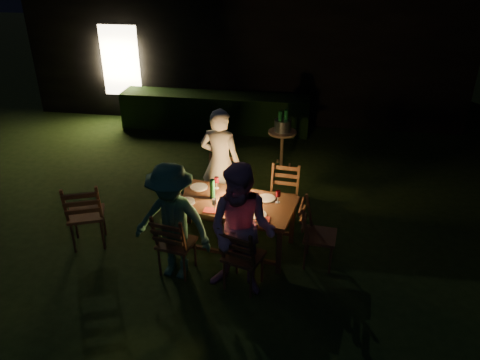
% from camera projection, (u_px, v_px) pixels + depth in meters
% --- Properties ---
extents(garden_envelope, '(40.00, 40.00, 3.20)m').
position_uv_depth(garden_envelope, '(252.00, 38.00, 12.01)').
color(garden_envelope, black).
rests_on(garden_envelope, ground).
extents(dining_table, '(1.87, 1.16, 0.73)m').
position_uv_depth(dining_table, '(230.00, 206.00, 6.34)').
color(dining_table, '#522D1B').
rests_on(dining_table, ground).
extents(chair_near_left, '(0.50, 0.53, 0.96)m').
position_uv_depth(chair_near_left, '(177.00, 253.00, 5.99)').
color(chair_near_left, '#522D1B').
rests_on(chair_near_left, ground).
extents(chair_near_right, '(0.56, 0.58, 0.98)m').
position_uv_depth(chair_near_right, '(243.00, 267.00, 5.73)').
color(chair_near_right, '#522D1B').
rests_on(chair_near_right, ground).
extents(chair_far_left, '(0.46, 0.49, 0.96)m').
position_uv_depth(chair_far_left, '(220.00, 197.00, 7.28)').
color(chair_far_left, '#522D1B').
rests_on(chair_far_left, ground).
extents(chair_far_right, '(0.46, 0.49, 0.95)m').
position_uv_depth(chair_far_right, '(282.00, 208.00, 6.99)').
color(chair_far_right, '#522D1B').
rests_on(chair_far_right, ground).
extents(chair_end, '(0.50, 0.47, 0.96)m').
position_uv_depth(chair_end, '(318.00, 245.00, 6.15)').
color(chair_end, '#522D1B').
rests_on(chair_end, ground).
extents(chair_spare, '(0.63, 0.65, 1.07)m').
position_uv_depth(chair_spare, '(88.00, 225.00, 6.52)').
color(chair_spare, '#522D1B').
rests_on(chair_spare, ground).
extents(person_house_side, '(0.69, 0.51, 1.72)m').
position_uv_depth(person_house_side, '(220.00, 163.00, 7.06)').
color(person_house_side, white).
rests_on(person_house_side, ground).
extents(person_opp_right, '(0.92, 0.78, 1.70)m').
position_uv_depth(person_opp_right, '(242.00, 232.00, 5.43)').
color(person_opp_right, '#BE82A6').
rests_on(person_opp_right, ground).
extents(person_opp_left, '(1.10, 0.75, 1.57)m').
position_uv_depth(person_opp_left, '(172.00, 222.00, 5.72)').
color(person_opp_left, '#33674E').
rests_on(person_opp_left, ground).
extents(lantern, '(0.16, 0.16, 0.35)m').
position_uv_depth(lantern, '(234.00, 190.00, 6.26)').
color(lantern, white).
rests_on(lantern, dining_table).
extents(plate_far_left, '(0.25, 0.25, 0.01)m').
position_uv_depth(plate_far_left, '(199.00, 187.00, 6.64)').
color(plate_far_left, white).
rests_on(plate_far_left, dining_table).
extents(plate_near_left, '(0.25, 0.25, 0.01)m').
position_uv_depth(plate_near_left, '(186.00, 202.00, 6.27)').
color(plate_near_left, white).
rests_on(plate_near_left, dining_table).
extents(plate_far_right, '(0.25, 0.25, 0.01)m').
position_uv_depth(plate_far_right, '(266.00, 198.00, 6.35)').
color(plate_far_right, white).
rests_on(plate_far_right, dining_table).
extents(plate_near_right, '(0.25, 0.25, 0.01)m').
position_uv_depth(plate_near_right, '(257.00, 214.00, 5.99)').
color(plate_near_right, white).
rests_on(plate_near_right, dining_table).
extents(wineglass_a, '(0.06, 0.06, 0.18)m').
position_uv_depth(wineglass_a, '(217.00, 183.00, 6.58)').
color(wineglass_a, '#59070F').
rests_on(wineglass_a, dining_table).
extents(wineglass_b, '(0.06, 0.06, 0.18)m').
position_uv_depth(wineglass_b, '(177.00, 191.00, 6.37)').
color(wineglass_b, '#59070F').
rests_on(wineglass_b, dining_table).
extents(wineglass_c, '(0.06, 0.06, 0.18)m').
position_uv_depth(wineglass_c, '(244.00, 209.00, 5.94)').
color(wineglass_c, '#59070F').
rests_on(wineglass_c, dining_table).
extents(wineglass_d, '(0.06, 0.06, 0.18)m').
position_uv_depth(wineglass_d, '(278.00, 197.00, 6.23)').
color(wineglass_d, '#59070F').
rests_on(wineglass_d, dining_table).
extents(wineglass_e, '(0.06, 0.06, 0.18)m').
position_uv_depth(wineglass_e, '(214.00, 205.00, 6.04)').
color(wineglass_e, silver).
rests_on(wineglass_e, dining_table).
extents(bottle_table, '(0.07, 0.07, 0.28)m').
position_uv_depth(bottle_table, '(212.00, 189.00, 6.31)').
color(bottle_table, '#0F471E').
rests_on(bottle_table, dining_table).
extents(napkin_left, '(0.18, 0.14, 0.01)m').
position_uv_depth(napkin_left, '(211.00, 210.00, 6.08)').
color(napkin_left, red).
rests_on(napkin_left, dining_table).
extents(napkin_right, '(0.18, 0.14, 0.01)m').
position_uv_depth(napkin_right, '(263.00, 219.00, 5.89)').
color(napkin_right, red).
rests_on(napkin_right, dining_table).
extents(phone, '(0.14, 0.07, 0.01)m').
position_uv_depth(phone, '(178.00, 204.00, 6.23)').
color(phone, black).
rests_on(phone, dining_table).
extents(side_table, '(0.53, 0.53, 0.71)m').
position_uv_depth(side_table, '(282.00, 135.00, 8.66)').
color(side_table, olive).
rests_on(side_table, ground).
extents(ice_bucket, '(0.30, 0.30, 0.22)m').
position_uv_depth(ice_bucket, '(283.00, 126.00, 8.57)').
color(ice_bucket, '#A5A8AD').
rests_on(ice_bucket, side_table).
extents(bottle_bucket_a, '(0.07, 0.07, 0.32)m').
position_uv_depth(bottle_bucket_a, '(280.00, 124.00, 8.52)').
color(bottle_bucket_a, '#0F471E').
rests_on(bottle_bucket_a, side_table).
extents(bottle_bucket_b, '(0.07, 0.07, 0.32)m').
position_uv_depth(bottle_bucket_b, '(286.00, 122.00, 8.57)').
color(bottle_bucket_b, '#0F471E').
rests_on(bottle_bucket_b, side_table).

